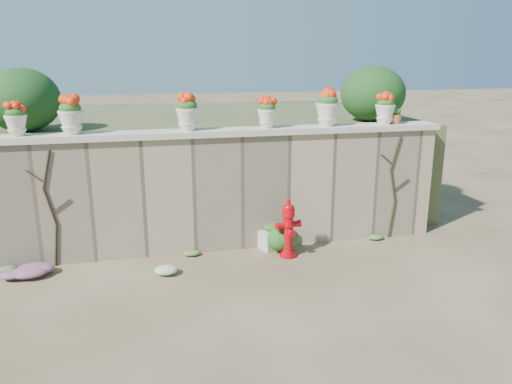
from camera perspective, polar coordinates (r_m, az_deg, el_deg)
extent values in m
plane|color=brown|center=(7.34, -2.11, -11.33)|extent=(80.00, 80.00, 0.00)
cube|color=#9B8667|center=(8.65, -4.47, -0.10)|extent=(8.00, 0.40, 2.00)
cube|color=beige|center=(8.43, -4.61, 6.79)|extent=(8.10, 0.52, 0.10)
cube|color=#384C23|center=(11.74, -6.86, 3.92)|extent=(9.00, 6.00, 2.00)
ellipsoid|color=#143814|center=(9.68, -25.18, 9.49)|extent=(1.30, 1.30, 1.10)
ellipsoid|color=#143814|center=(10.55, 13.20, 10.87)|extent=(1.30, 1.30, 1.10)
cylinder|color=black|center=(8.66, -21.88, -5.68)|extent=(0.12, 0.04, 0.70)
cylinder|color=black|center=(8.47, -22.48, -1.57)|extent=(0.17, 0.04, 0.61)
cylinder|color=black|center=(8.33, -22.83, 2.39)|extent=(0.18, 0.04, 0.61)
cylinder|color=black|center=(8.44, -21.38, -1.51)|extent=(0.30, 0.02, 0.22)
cylinder|color=black|center=(8.38, -23.94, 1.64)|extent=(0.25, 0.02, 0.21)
cylinder|color=black|center=(9.65, 15.24, -3.01)|extent=(0.12, 0.04, 0.70)
cylinder|color=black|center=(9.46, 15.38, 0.73)|extent=(0.17, 0.04, 0.61)
cylinder|color=black|center=(9.33, 15.69, 4.30)|extent=(0.18, 0.04, 0.61)
cylinder|color=black|center=(9.53, 16.25, 0.78)|extent=(0.30, 0.02, 0.22)
cylinder|color=black|center=(9.27, 14.70, 3.66)|extent=(0.25, 0.02, 0.21)
cylinder|color=#B7070E|center=(8.55, 3.64, -7.17)|extent=(0.29, 0.29, 0.05)
cylinder|color=#B7070E|center=(8.41, 3.68, -4.75)|extent=(0.17, 0.17, 0.63)
cylinder|color=#B7070E|center=(8.36, 3.70, -3.76)|extent=(0.21, 0.21, 0.04)
cylinder|color=#B7070E|center=(8.30, 3.72, -2.36)|extent=(0.21, 0.21, 0.12)
ellipsoid|color=#B7070E|center=(8.26, 3.74, -1.69)|extent=(0.19, 0.19, 0.14)
cylinder|color=#B7070E|center=(8.24, 3.75, -1.14)|extent=(0.07, 0.07, 0.10)
cylinder|color=#B7070E|center=(8.30, 2.81, -3.89)|extent=(0.16, 0.13, 0.10)
cylinder|color=#B7070E|center=(8.42, 4.57, -3.64)|extent=(0.16, 0.13, 0.10)
cylinder|color=#B7070E|center=(8.30, 4.04, -4.66)|extent=(0.11, 0.12, 0.09)
cube|color=beige|center=(8.87, 2.26, -5.36)|extent=(0.64, 0.50, 0.33)
ellipsoid|color=#1E5119|center=(8.79, 2.28, -4.02)|extent=(0.49, 0.39, 0.17)
ellipsoid|color=#1E5119|center=(8.56, 3.03, -5.14)|extent=(0.64, 0.57, 0.61)
ellipsoid|color=#B2239A|center=(8.51, -24.97, -8.17)|extent=(0.81, 0.54, 0.22)
ellipsoid|color=white|center=(7.91, -10.85, -8.84)|extent=(0.49, 0.39, 0.18)
ellipsoid|color=#1E5119|center=(8.49, -25.85, 8.16)|extent=(0.28, 0.28, 0.17)
ellipsoid|color=red|center=(8.48, -25.91, 8.63)|extent=(0.25, 0.25, 0.18)
ellipsoid|color=#1E5119|center=(8.35, -20.49, 9.00)|extent=(0.33, 0.33, 0.20)
ellipsoid|color=red|center=(8.34, -20.54, 9.56)|extent=(0.29, 0.29, 0.21)
ellipsoid|color=#1E5119|center=(8.32, -7.87, 9.77)|extent=(0.33, 0.33, 0.20)
ellipsoid|color=red|center=(8.31, -7.89, 10.33)|extent=(0.29, 0.29, 0.20)
ellipsoid|color=#1E5119|center=(8.56, 1.28, 9.70)|extent=(0.28, 0.28, 0.17)
ellipsoid|color=red|center=(8.55, 1.29, 10.17)|extent=(0.25, 0.25, 0.18)
ellipsoid|color=#1E5119|center=(8.88, 8.20, 10.32)|extent=(0.35, 0.35, 0.21)
ellipsoid|color=red|center=(8.87, 8.22, 10.89)|extent=(0.31, 0.31, 0.22)
ellipsoid|color=#1E5119|center=(9.34, 14.60, 9.88)|extent=(0.31, 0.31, 0.19)
ellipsoid|color=red|center=(9.33, 14.63, 10.35)|extent=(0.27, 0.27, 0.19)
ellipsoid|color=#1E5119|center=(9.45, 15.67, 8.81)|extent=(0.19, 0.19, 0.13)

